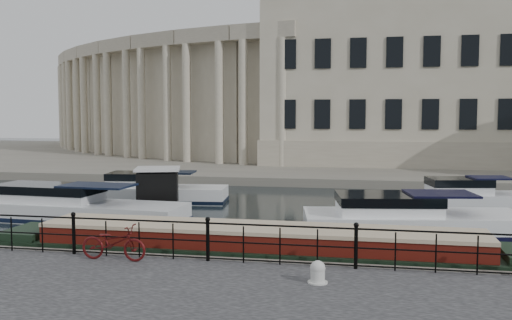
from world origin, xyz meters
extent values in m
plane|color=black|center=(0.00, 0.00, 0.00)|extent=(160.00, 160.00, 0.00)
cube|color=#6B665B|center=(0.00, 39.00, 0.28)|extent=(120.00, 42.00, 0.55)
cylinder|color=black|center=(-4.00, -2.25, 1.10)|extent=(0.10, 0.10, 1.10)
sphere|color=black|center=(-4.00, -2.25, 1.70)|extent=(0.14, 0.14, 0.14)
cylinder|color=black|center=(0.00, -2.25, 1.10)|extent=(0.10, 0.10, 1.10)
sphere|color=black|center=(0.00, -2.25, 1.70)|extent=(0.14, 0.14, 0.14)
cylinder|color=black|center=(4.00, -2.25, 1.10)|extent=(0.10, 0.10, 1.10)
sphere|color=black|center=(4.00, -2.25, 1.70)|extent=(0.14, 0.14, 0.14)
cylinder|color=black|center=(0.00, -2.25, 1.60)|extent=(24.00, 0.05, 0.05)
cylinder|color=black|center=(0.00, -2.25, 1.10)|extent=(24.00, 0.04, 0.04)
cylinder|color=black|center=(0.00, -2.25, 0.63)|extent=(24.00, 0.04, 0.04)
cube|color=#ADA38C|center=(6.00, 33.00, 7.55)|extent=(20.00, 14.00, 14.00)
cube|color=#9E937F|center=(6.00, 33.00, 1.55)|extent=(20.30, 14.30, 2.00)
cube|color=#ADA38C|center=(-3.33, 29.02, 6.05)|extent=(5.73, 4.06, 11.00)
cube|color=#9E937F|center=(-3.76, 27.07, 10.95)|extent=(5.62, 2.73, 1.20)
cylinder|color=#ADA38C|center=(-2.28, 26.16, 5.45)|extent=(0.70, 0.70, 9.80)
cylinder|color=#ADA38C|center=(-5.49, 26.87, 5.45)|extent=(0.70, 0.70, 9.80)
cube|color=#ADA38C|center=(-8.29, 30.44, 6.05)|extent=(5.90, 4.56, 11.00)
cube|color=#9E937F|center=(-8.95, 28.56, 10.95)|extent=(5.62, 3.30, 1.20)
cylinder|color=#ADA38C|center=(-7.59, 27.47, 5.45)|extent=(0.70, 0.70, 9.80)
cylinder|color=#ADA38C|center=(-10.69, 28.56, 5.45)|extent=(0.70, 0.70, 9.80)
cube|color=#ADA38C|center=(-13.04, 32.44, 6.05)|extent=(5.99, 4.99, 11.00)
cube|color=#9E937F|center=(-13.92, 30.65, 10.95)|extent=(5.55, 3.83, 1.20)
cylinder|color=#ADA38C|center=(-12.70, 29.41, 5.45)|extent=(0.70, 0.70, 9.80)
cylinder|color=#ADA38C|center=(-15.65, 30.87, 5.45)|extent=(0.70, 0.70, 9.80)
cube|color=#ADA38C|center=(-17.52, 35.00, 6.05)|extent=(5.99, 5.36, 11.00)
cube|color=#9E937F|center=(-18.61, 33.33, 10.95)|extent=(5.40, 4.29, 1.20)
cylinder|color=#ADA38C|center=(-17.55, 31.95, 5.45)|extent=(0.70, 0.70, 9.80)
cylinder|color=#ADA38C|center=(-20.30, 33.75, 5.45)|extent=(0.70, 0.70, 9.80)
cube|color=#ADA38C|center=(-21.66, 38.07, 6.05)|extent=(5.91, 5.64, 11.00)
cube|color=#9E937F|center=(-22.94, 36.54, 10.95)|extent=(5.16, 4.70, 1.20)
cylinder|color=#ADA38C|center=(-22.05, 35.05, 5.45)|extent=(0.70, 0.70, 9.80)
cylinder|color=#ADA38C|center=(-24.57, 37.16, 5.45)|extent=(0.70, 0.70, 9.80)
cube|color=#ADA38C|center=(-25.40, 41.62, 6.05)|extent=(5.74, 5.85, 11.00)
cube|color=#9E937F|center=(-26.86, 40.25, 10.95)|extent=(4.86, 5.04, 1.20)
cylinder|color=#ADA38C|center=(-26.15, 38.67, 5.45)|extent=(0.70, 0.70, 9.80)
cylinder|color=#ADA38C|center=(-28.40, 41.06, 5.45)|extent=(0.70, 0.70, 9.80)
cube|color=#ADA38C|center=(-28.69, 45.59, 6.05)|extent=(5.49, 5.97, 11.00)
cube|color=#9E937F|center=(-30.30, 44.41, 10.95)|extent=(4.48, 5.30, 1.20)
cylinder|color=#ADA38C|center=(-29.79, 42.75, 5.45)|extent=(0.70, 0.70, 9.80)
cylinder|color=#ADA38C|center=(-31.73, 45.40, 5.45)|extent=(0.70, 0.70, 9.80)
cube|color=#ADA38C|center=(-31.48, 49.93, 6.05)|extent=(5.16, 6.00, 11.00)
cube|color=#9E937F|center=(-33.23, 48.95, 10.95)|extent=(4.04, 5.49, 1.20)
cylinder|color=#ADA38C|center=(-32.92, 47.24, 5.45)|extent=(0.70, 0.70, 9.80)
cylinder|color=#ADA38C|center=(-34.53, 50.10, 5.45)|extent=(0.70, 0.70, 9.80)
cube|color=#ADA38C|center=(-33.74, 54.56, 6.05)|extent=(4.76, 5.95, 11.00)
cube|color=#9E937F|center=(-35.58, 53.80, 10.95)|extent=(3.54, 5.60, 1.20)
cylinder|color=#ADA38C|center=(-35.48, 52.07, 5.45)|extent=(0.70, 0.70, 9.80)
cylinder|color=#ADA38C|center=(-36.74, 55.10, 5.45)|extent=(0.70, 0.70, 9.80)
imported|color=#4A0D0D|center=(-2.56, -2.69, 1.05)|extent=(1.90, 0.70, 0.99)
cylinder|color=beige|center=(3.14, -3.71, 0.73)|extent=(0.34, 0.34, 0.36)
sphere|color=beige|center=(3.14, -3.71, 0.91)|extent=(0.36, 0.36, 0.36)
cylinder|color=beige|center=(3.14, -3.71, 0.57)|extent=(0.48, 0.48, 0.03)
cube|color=black|center=(1.03, -0.42, 0.10)|extent=(16.75, 2.32, 1.00)
cube|color=#51110B|center=(1.03, -0.42, 0.75)|extent=(13.40, 1.97, 0.78)
cube|color=#C2AD8C|center=(1.03, -0.42, 1.15)|extent=(13.40, 2.04, 0.11)
cube|color=#6B665B|center=(-5.25, 7.64, 0.05)|extent=(3.27, 2.97, 0.23)
cube|color=black|center=(-5.25, 7.64, 1.10)|extent=(2.27, 2.27, 1.63)
cube|color=silver|center=(-5.25, 7.64, 2.05)|extent=(2.50, 2.50, 0.11)
cube|color=silver|center=(-8.15, 5.14, 0.20)|extent=(10.03, 3.12, 1.20)
cube|color=black|center=(-8.15, 5.14, 0.12)|extent=(10.13, 3.15, 0.18)
cube|color=silver|center=(-9.34, 5.21, 1.05)|extent=(4.57, 2.34, 0.90)
cube|color=black|center=(-6.97, 5.07, 1.55)|extent=(3.07, 1.95, 0.08)
cube|color=white|center=(6.00, 5.17, 0.20)|extent=(8.62, 4.24, 1.20)
cube|color=black|center=(6.00, 5.17, 0.12)|extent=(8.71, 4.28, 0.18)
cube|color=white|center=(5.02, 5.01, 1.05)|extent=(4.06, 2.98, 0.90)
cube|color=black|center=(6.97, 5.33, 1.55)|extent=(2.78, 2.43, 0.08)
cube|color=white|center=(-6.51, 10.83, 0.20)|extent=(7.38, 3.08, 1.20)
cube|color=black|center=(-6.51, 10.83, 0.12)|extent=(7.46, 3.11, 0.18)
cube|color=white|center=(-7.37, 10.73, 1.05)|extent=(3.42, 2.23, 0.90)
cube|color=black|center=(-5.66, 10.92, 1.55)|extent=(2.32, 1.84, 0.08)
cube|color=silver|center=(9.23, 11.35, 0.20)|extent=(6.40, 3.24, 1.20)
cube|color=black|center=(9.23, 11.35, 0.12)|extent=(6.47, 3.27, 0.18)
cube|color=silver|center=(8.51, 11.22, 1.05)|extent=(3.02, 2.26, 0.90)
cube|color=black|center=(9.95, 11.48, 1.55)|extent=(2.08, 1.83, 0.08)
camera|label=1|loc=(4.30, -17.06, 4.58)|focal=40.00mm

